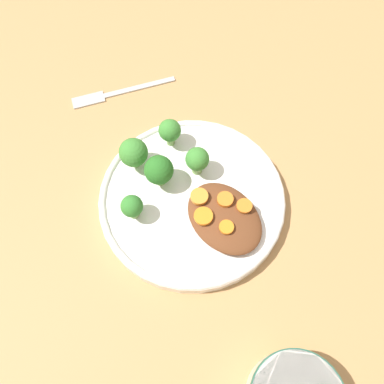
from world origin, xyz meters
name	(u,v)px	position (x,y,z in m)	size (l,w,h in m)	color
ground_plane	(192,202)	(0.00, 0.00, 0.00)	(4.00, 4.00, 0.00)	tan
plate	(192,198)	(0.00, 0.00, 0.01)	(0.28, 0.28, 0.03)	white
stew_mound	(224,218)	(-0.06, -0.01, 0.03)	(0.12, 0.09, 0.02)	brown
broccoli_floret_0	(159,170)	(0.05, 0.02, 0.06)	(0.04, 0.04, 0.06)	#759E51
broccoli_floret_1	(132,207)	(0.03, 0.08, 0.05)	(0.03, 0.03, 0.05)	#759E51
broccoli_floret_2	(170,131)	(0.10, -0.03, 0.05)	(0.04, 0.04, 0.05)	#7FA85B
broccoli_floret_3	(197,160)	(0.03, -0.03, 0.05)	(0.04, 0.04, 0.05)	#7FA85B
broccoli_floret_4	(134,153)	(0.10, 0.03, 0.06)	(0.04, 0.04, 0.06)	#759E51
carrot_slice_0	(203,216)	(-0.04, 0.01, 0.05)	(0.03, 0.03, 0.01)	orange
carrot_slice_1	(228,226)	(-0.08, 0.00, 0.05)	(0.02, 0.02, 0.00)	orange
carrot_slice_2	(244,206)	(-0.07, -0.04, 0.05)	(0.02, 0.02, 0.00)	orange
carrot_slice_3	(198,198)	(-0.02, 0.00, 0.05)	(0.03, 0.03, 0.01)	orange
carrot_slice_4	(225,199)	(-0.04, -0.03, 0.05)	(0.02, 0.02, 0.01)	orange
fork	(114,93)	(0.26, -0.02, 0.00)	(0.08, 0.18, 0.01)	#B3B3B3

